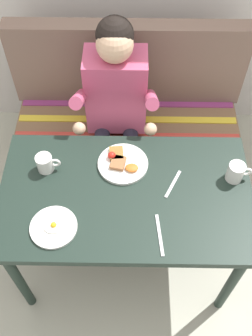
% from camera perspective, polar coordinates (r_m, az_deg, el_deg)
% --- Properties ---
extents(ground_plane, '(8.00, 8.00, 0.00)m').
position_cam_1_polar(ground_plane, '(2.47, -0.06, -12.74)').
color(ground_plane, '#B1B19F').
extents(table, '(1.20, 0.70, 0.73)m').
position_cam_1_polar(table, '(1.89, -0.07, -4.96)').
color(table, black).
rests_on(table, ground).
extents(couch, '(1.44, 0.56, 1.00)m').
position_cam_1_polar(couch, '(2.61, 0.21, 5.88)').
color(couch, '#745B4F').
rests_on(couch, ground).
extents(person, '(0.45, 0.61, 1.21)m').
position_cam_1_polar(person, '(2.19, -1.50, 9.68)').
color(person, '#BD4A6D').
rests_on(person, ground).
extents(plate_breakfast, '(0.25, 0.25, 0.05)m').
position_cam_1_polar(plate_breakfast, '(1.91, -0.61, 0.78)').
color(plate_breakfast, white).
rests_on(plate_breakfast, table).
extents(plate_eggs, '(0.21, 0.21, 0.04)m').
position_cam_1_polar(plate_eggs, '(1.75, -10.62, -8.53)').
color(plate_eggs, white).
rests_on(plate_eggs, table).
extents(coffee_mug, '(0.12, 0.08, 0.10)m').
position_cam_1_polar(coffee_mug, '(1.90, 15.91, -0.54)').
color(coffee_mug, white).
rests_on(coffee_mug, table).
extents(coffee_mug_second, '(0.12, 0.08, 0.09)m').
position_cam_1_polar(coffee_mug_second, '(1.90, -11.82, 0.74)').
color(coffee_mug_second, white).
rests_on(coffee_mug_second, table).
extents(fork, '(0.09, 0.16, 0.00)m').
position_cam_1_polar(fork, '(1.86, 6.94, -2.35)').
color(fork, silver).
rests_on(fork, table).
extents(knife, '(0.03, 0.20, 0.00)m').
position_cam_1_polar(knife, '(1.72, 4.98, -9.78)').
color(knife, silver).
rests_on(knife, table).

